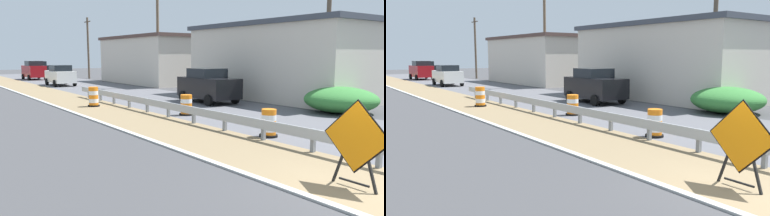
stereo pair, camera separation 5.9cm
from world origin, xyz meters
TOP-DOWN VIEW (x-y plane):
  - ground_plane at (0.00, 0.00)m, footprint 160.00×160.00m
  - median_dirt_strip at (0.42, 0.00)m, footprint 3.24×120.00m
  - curb_near_edge at (-1.30, 0.00)m, footprint 0.20×120.00m
  - guardrail_median at (1.81, 0.93)m, footprint 0.18×42.35m
  - warning_sign_diamond at (-0.01, 0.44)m, footprint 0.10×1.61m
  - traffic_barrel_nearest at (2.42, 5.25)m, footprint 0.64×0.64m
  - traffic_barrel_close at (2.90, 11.04)m, footprint 0.68×0.68m
  - traffic_barrel_mid at (0.48, 16.66)m, footprint 0.65×0.65m
  - car_lead_near_lane at (3.64, 33.13)m, footprint 2.13×4.52m
  - car_trailing_near_lane at (6.87, 14.47)m, footprint 2.29×4.21m
  - car_lead_far_lane at (3.90, 44.21)m, footprint 2.10×4.22m
  - car_mid_far_lane at (6.96, 54.22)m, footprint 2.22×4.62m
  - roadside_shop_near at (13.67, 13.67)m, footprint 8.87×12.84m
  - roadside_shop_far at (13.38, 31.23)m, footprint 7.95×13.17m
  - utility_pole_near at (10.63, 8.88)m, footprint 0.24×1.80m
  - utility_pole_mid at (10.02, 25.78)m, footprint 0.24×1.80m
  - utility_pole_far at (9.88, 42.21)m, footprint 0.24×1.80m
  - bush_roadside at (9.65, 7.25)m, footprint 3.57×3.57m

SIDE VIEW (x-z plane):
  - ground_plane at x=0.00m, z-range 0.00..0.00m
  - median_dirt_strip at x=0.42m, z-range 0.00..0.01m
  - curb_near_edge at x=-1.30m, z-range -0.05..0.06m
  - traffic_barrel_close at x=2.90m, z-range -0.05..0.93m
  - traffic_barrel_nearest at x=2.42m, z-range -0.05..0.93m
  - traffic_barrel_mid at x=0.48m, z-range -0.05..1.04m
  - guardrail_median at x=1.81m, z-range 0.16..0.87m
  - bush_roadside at x=9.65m, z-range 0.00..1.29m
  - car_lead_near_lane at x=3.64m, z-range 0.00..1.94m
  - car_mid_far_lane at x=6.96m, z-range 0.00..2.01m
  - car_trailing_near_lane at x=6.87m, z-range 0.00..2.06m
  - warning_sign_diamond at x=-0.01m, z-range 0.08..2.02m
  - car_lead_far_lane at x=3.90m, z-range 0.00..2.19m
  - roadside_shop_far at x=13.38m, z-range 0.01..4.80m
  - roadside_shop_near at x=13.67m, z-range 0.01..4.97m
  - utility_pole_near at x=10.63m, z-range 0.15..7.44m
  - utility_pole_far at x=9.88m, z-range 0.15..7.52m
  - utility_pole_mid at x=10.02m, z-range 0.16..9.46m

